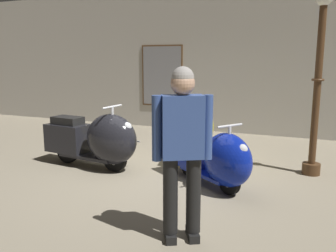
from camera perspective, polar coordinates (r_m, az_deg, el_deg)
The scene contains 7 objects.
ground_plane at distance 5.77m, azimuth -2.19°, elevation -7.68°, with size 60.00×60.00×0.00m, color gray.
showroom_back_wall at distance 9.12m, azimuth 8.07°, elevation 10.44°, with size 18.00×0.24×3.61m.
scooter_0 at distance 6.04m, azimuth -11.26°, elevation -2.18°, with size 1.82×0.69×1.09m.
scooter_1 at distance 6.74m, azimuth 4.80°, elevation -0.97°, with size 0.71×1.72×1.02m.
scooter_2 at distance 5.09m, azimuth 7.57°, elevation -5.11°, with size 1.55×1.27×0.97m.
lamppost at distance 5.94m, azimuth 22.95°, elevation 6.15°, with size 0.28×0.28×2.84m.
visitor_0 at distance 3.44m, azimuth 2.32°, elevation -2.76°, with size 0.53×0.41×1.75m.
Camera 1 is at (2.32, -4.97, 1.81)m, focal length 37.84 mm.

